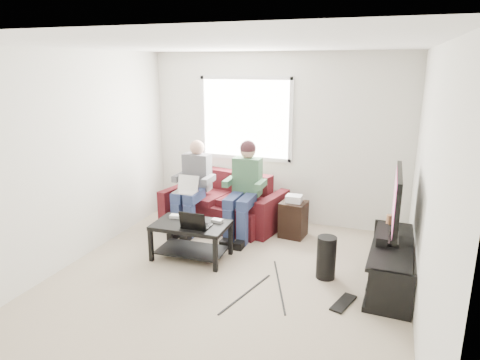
% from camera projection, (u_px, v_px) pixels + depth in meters
% --- Properties ---
extents(floor, '(4.50, 4.50, 0.00)m').
position_uv_depth(floor, '(224.00, 285.00, 4.85)').
color(floor, tan).
rests_on(floor, ground).
extents(ceiling, '(4.50, 4.50, 0.00)m').
position_uv_depth(ceiling, '(221.00, 45.00, 4.16)').
color(ceiling, white).
rests_on(ceiling, wall_back).
extents(wall_back, '(4.50, 0.00, 4.50)m').
position_uv_depth(wall_back, '(277.00, 139.00, 6.55)').
color(wall_back, silver).
rests_on(wall_back, floor).
extents(wall_front, '(4.50, 0.00, 4.50)m').
position_uv_depth(wall_front, '(77.00, 267.00, 2.46)').
color(wall_front, silver).
rests_on(wall_front, floor).
extents(wall_left, '(0.00, 4.50, 4.50)m').
position_uv_depth(wall_left, '(68.00, 160.00, 5.15)').
color(wall_left, silver).
rests_on(wall_left, floor).
extents(wall_right, '(0.00, 4.50, 4.50)m').
position_uv_depth(wall_right, '(428.00, 193.00, 3.86)').
color(wall_right, silver).
rests_on(wall_right, floor).
extents(window, '(1.48, 0.04, 1.28)m').
position_uv_depth(window, '(245.00, 119.00, 6.61)').
color(window, white).
rests_on(window, wall_back).
extents(sofa, '(1.86, 1.07, 0.80)m').
position_uv_depth(sofa, '(225.00, 206.00, 6.58)').
color(sofa, '#4F1317').
rests_on(sofa, floor).
extents(person_left, '(0.40, 0.71, 1.32)m').
position_uv_depth(person_left, '(193.00, 182.00, 6.34)').
color(person_left, navy).
rests_on(person_left, sofa).
extents(person_right, '(0.40, 0.71, 1.37)m').
position_uv_depth(person_right, '(244.00, 183.00, 6.09)').
color(person_right, navy).
rests_on(person_right, sofa).
extents(laptop_silver, '(0.38, 0.33, 0.24)m').
position_uv_depth(laptop_silver, '(186.00, 188.00, 6.13)').
color(laptop_silver, silver).
rests_on(laptop_silver, person_left).
extents(coffee_table, '(0.95, 0.60, 0.47)m').
position_uv_depth(coffee_table, '(191.00, 232.00, 5.44)').
color(coffee_table, black).
rests_on(coffee_table, floor).
extents(laptop_black, '(0.35, 0.26, 0.24)m').
position_uv_depth(laptop_black, '(196.00, 218.00, 5.27)').
color(laptop_black, black).
rests_on(laptop_black, coffee_table).
extents(controller_a, '(0.15, 0.10, 0.04)m').
position_uv_depth(controller_a, '(175.00, 216.00, 5.60)').
color(controller_a, silver).
rests_on(controller_a, coffee_table).
extents(controller_b, '(0.15, 0.10, 0.04)m').
position_uv_depth(controller_b, '(190.00, 216.00, 5.60)').
color(controller_b, black).
rests_on(controller_b, coffee_table).
extents(controller_c, '(0.15, 0.10, 0.04)m').
position_uv_depth(controller_c, '(217.00, 221.00, 5.45)').
color(controller_c, gray).
rests_on(controller_c, coffee_table).
extents(tv_stand, '(0.51, 1.48, 0.49)m').
position_uv_depth(tv_stand, '(391.00, 266.00, 4.83)').
color(tv_stand, black).
rests_on(tv_stand, floor).
extents(tv, '(0.12, 1.10, 0.81)m').
position_uv_depth(tv, '(397.00, 202.00, 4.73)').
color(tv, black).
rests_on(tv, tv_stand).
extents(soundbar, '(0.12, 0.50, 0.10)m').
position_uv_depth(soundbar, '(382.00, 235.00, 4.87)').
color(soundbar, black).
rests_on(soundbar, tv_stand).
extents(drink_cup, '(0.08, 0.08, 0.12)m').
position_uv_depth(drink_cup, '(389.00, 219.00, 5.33)').
color(drink_cup, '#9F6A44').
rests_on(drink_cup, tv_stand).
extents(console_white, '(0.30, 0.22, 0.06)m').
position_uv_depth(console_white, '(391.00, 276.00, 4.45)').
color(console_white, silver).
rests_on(console_white, tv_stand).
extents(console_grey, '(0.34, 0.26, 0.08)m').
position_uv_depth(console_grey, '(392.00, 249.00, 5.08)').
color(console_grey, gray).
rests_on(console_grey, tv_stand).
extents(console_black, '(0.38, 0.30, 0.07)m').
position_uv_depth(console_black, '(391.00, 262.00, 4.76)').
color(console_black, black).
rests_on(console_black, tv_stand).
extents(subwoofer, '(0.22, 0.22, 0.51)m').
position_uv_depth(subwoofer, '(326.00, 258.00, 4.95)').
color(subwoofer, black).
rests_on(subwoofer, floor).
extents(keyboard_floor, '(0.25, 0.42, 0.02)m').
position_uv_depth(keyboard_floor, '(343.00, 303.00, 4.46)').
color(keyboard_floor, black).
rests_on(keyboard_floor, floor).
extents(end_table, '(0.35, 0.35, 0.62)m').
position_uv_depth(end_table, '(293.00, 218.00, 6.15)').
color(end_table, black).
rests_on(end_table, floor).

